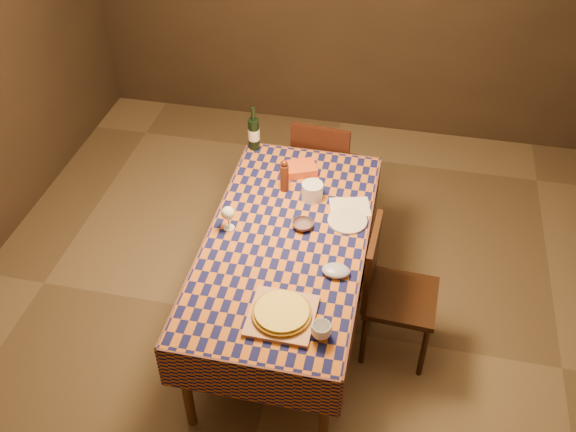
{
  "coord_description": "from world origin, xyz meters",
  "views": [
    {
      "loc": [
        0.58,
        -2.69,
        3.33
      ],
      "look_at": [
        0.0,
        0.05,
        0.9
      ],
      "focal_mm": 40.0,
      "sensor_mm": 36.0,
      "label": 1
    }
  ],
  "objects_px": {
    "chair_far": "(323,166)",
    "pizza": "(282,312)",
    "bowl": "(303,225)",
    "dining_table": "(286,248)",
    "chair_right": "(388,287)",
    "wine_bottle": "(254,133)",
    "white_plate": "(347,221)",
    "cutting_board": "(282,316)"
  },
  "relations": [
    {
      "from": "dining_table",
      "to": "chair_far",
      "type": "relative_size",
      "value": 1.98
    },
    {
      "from": "wine_bottle",
      "to": "chair_right",
      "type": "bearing_deg",
      "value": -40.66
    },
    {
      "from": "pizza",
      "to": "wine_bottle",
      "type": "relative_size",
      "value": 1.22
    },
    {
      "from": "cutting_board",
      "to": "dining_table",
      "type": "bearing_deg",
      "value": 99.83
    },
    {
      "from": "bowl",
      "to": "chair_far",
      "type": "xyz_separation_m",
      "value": [
        -0.03,
        0.96,
        -0.27
      ]
    },
    {
      "from": "dining_table",
      "to": "chair_right",
      "type": "relative_size",
      "value": 1.98
    },
    {
      "from": "wine_bottle",
      "to": "dining_table",
      "type": "bearing_deg",
      "value": -64.51
    },
    {
      "from": "cutting_board",
      "to": "white_plate",
      "type": "xyz_separation_m",
      "value": [
        0.23,
        0.81,
        -0.0
      ]
    },
    {
      "from": "dining_table",
      "to": "chair_far",
      "type": "xyz_separation_m",
      "value": [
        0.04,
        1.08,
        -0.17
      ]
    },
    {
      "from": "cutting_board",
      "to": "wine_bottle",
      "type": "distance_m",
      "value": 1.54
    },
    {
      "from": "cutting_board",
      "to": "white_plate",
      "type": "bearing_deg",
      "value": 74.26
    },
    {
      "from": "dining_table",
      "to": "wine_bottle",
      "type": "relative_size",
      "value": 5.78
    },
    {
      "from": "white_plate",
      "to": "chair_far",
      "type": "distance_m",
      "value": 0.94
    },
    {
      "from": "cutting_board",
      "to": "chair_far",
      "type": "xyz_separation_m",
      "value": [
        -0.06,
        1.67,
        -0.26
      ]
    },
    {
      "from": "bowl",
      "to": "chair_far",
      "type": "bearing_deg",
      "value": 91.96
    },
    {
      "from": "dining_table",
      "to": "chair_right",
      "type": "bearing_deg",
      "value": -2.8
    },
    {
      "from": "dining_table",
      "to": "chair_right",
      "type": "height_order",
      "value": "chair_right"
    },
    {
      "from": "pizza",
      "to": "bowl",
      "type": "relative_size",
      "value": 3.08
    },
    {
      "from": "cutting_board",
      "to": "pizza",
      "type": "height_order",
      "value": "pizza"
    },
    {
      "from": "pizza",
      "to": "white_plate",
      "type": "relative_size",
      "value": 1.63
    },
    {
      "from": "cutting_board",
      "to": "wine_bottle",
      "type": "bearing_deg",
      "value": 109.45
    },
    {
      "from": "white_plate",
      "to": "chair_right",
      "type": "distance_m",
      "value": 0.46
    },
    {
      "from": "dining_table",
      "to": "bowl",
      "type": "relative_size",
      "value": 14.54
    },
    {
      "from": "white_plate",
      "to": "bowl",
      "type": "bearing_deg",
      "value": -157.17
    },
    {
      "from": "cutting_board",
      "to": "wine_bottle",
      "type": "relative_size",
      "value": 1.07
    },
    {
      "from": "dining_table",
      "to": "bowl",
      "type": "distance_m",
      "value": 0.17
    },
    {
      "from": "pizza",
      "to": "chair_far",
      "type": "xyz_separation_m",
      "value": [
        -0.06,
        1.67,
        -0.28
      ]
    },
    {
      "from": "dining_table",
      "to": "white_plate",
      "type": "relative_size",
      "value": 7.7
    },
    {
      "from": "pizza",
      "to": "chair_far",
      "type": "height_order",
      "value": "chair_far"
    },
    {
      "from": "white_plate",
      "to": "chair_far",
      "type": "xyz_separation_m",
      "value": [
        -0.29,
        0.86,
        -0.25
      ]
    },
    {
      "from": "dining_table",
      "to": "bowl",
      "type": "height_order",
      "value": "bowl"
    },
    {
      "from": "pizza",
      "to": "wine_bottle",
      "type": "distance_m",
      "value": 1.54
    },
    {
      "from": "chair_right",
      "to": "bowl",
      "type": "bearing_deg",
      "value": 165.36
    },
    {
      "from": "pizza",
      "to": "bowl",
      "type": "bearing_deg",
      "value": 92.07
    },
    {
      "from": "bowl",
      "to": "white_plate",
      "type": "relative_size",
      "value": 0.53
    },
    {
      "from": "wine_bottle",
      "to": "chair_right",
      "type": "height_order",
      "value": "wine_bottle"
    },
    {
      "from": "cutting_board",
      "to": "white_plate",
      "type": "distance_m",
      "value": 0.84
    },
    {
      "from": "dining_table",
      "to": "bowl",
      "type": "bearing_deg",
      "value": 55.81
    },
    {
      "from": "bowl",
      "to": "wine_bottle",
      "type": "bearing_deg",
      "value": 123.09
    },
    {
      "from": "chair_far",
      "to": "pizza",
      "type": "bearing_deg",
      "value": -88.0
    },
    {
      "from": "chair_right",
      "to": "wine_bottle",
      "type": "bearing_deg",
      "value": 139.34
    },
    {
      "from": "dining_table",
      "to": "cutting_board",
      "type": "xyz_separation_m",
      "value": [
        0.1,
        -0.59,
        0.09
      ]
    }
  ]
}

